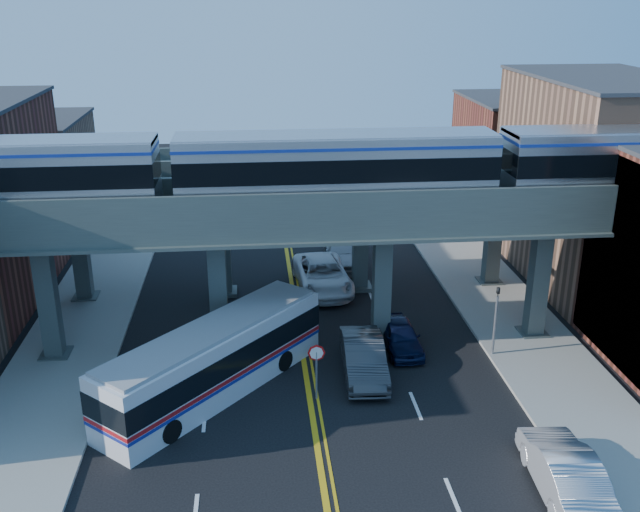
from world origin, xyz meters
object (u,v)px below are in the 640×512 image
(car_lane_b, at_px, (364,358))
(transit_bus, at_px, (215,361))
(stop_sign, at_px, (316,363))
(car_lane_c, at_px, (323,275))
(transit_train, at_px, (336,166))
(car_parked_curb, at_px, (564,470))
(traffic_signal, at_px, (496,314))
(car_lane_d, at_px, (343,251))
(car_lane_a, at_px, (401,336))

(car_lane_b, bearing_deg, transit_bus, -170.28)
(stop_sign, xyz_separation_m, car_lane_c, (1.50, 12.20, -0.87))
(transit_train, bearing_deg, car_parked_curb, -60.63)
(transit_train, distance_m, traffic_signal, 10.40)
(transit_train, xyz_separation_m, transit_bus, (-5.78, -4.01, -7.63))
(traffic_signal, xyz_separation_m, car_lane_c, (-7.40, 9.20, -1.41))
(car_lane_b, height_order, car_parked_curb, car_parked_curb)
(transit_train, relative_size, car_lane_b, 8.56)
(transit_bus, bearing_deg, stop_sign, -60.77)
(car_lane_b, bearing_deg, stop_sign, -139.37)
(traffic_signal, xyz_separation_m, transit_bus, (-13.29, -2.01, -0.73))
(stop_sign, relative_size, traffic_signal, 0.64)
(transit_train, distance_m, car_lane_d, 14.15)
(traffic_signal, relative_size, car_lane_c, 0.64)
(transit_bus, bearing_deg, car_lane_a, -28.37)
(stop_sign, relative_size, transit_bus, 0.25)
(car_lane_c, xyz_separation_m, car_lane_d, (1.76, 4.07, -0.04))
(car_lane_c, bearing_deg, car_parked_curb, -74.95)
(transit_train, height_order, car_parked_curb, transit_train)
(stop_sign, distance_m, car_lane_c, 12.32)
(car_lane_a, bearing_deg, car_lane_c, 108.89)
(stop_sign, bearing_deg, car_lane_a, 42.52)
(stop_sign, bearing_deg, car_lane_b, 38.22)
(transit_bus, relative_size, car_parked_curb, 1.96)
(car_lane_c, distance_m, car_lane_d, 4.44)
(stop_sign, distance_m, car_parked_curb, 10.75)
(car_lane_c, bearing_deg, car_lane_b, -89.25)
(car_lane_b, bearing_deg, car_lane_a, 48.93)
(transit_train, xyz_separation_m, car_parked_curb, (6.74, -11.98, -8.31))
(traffic_signal, xyz_separation_m, car_lane_b, (-6.54, -1.14, -1.42))
(car_lane_b, height_order, car_lane_c, car_lane_c)
(stop_sign, relative_size, car_parked_curb, 0.49)
(transit_train, xyz_separation_m, traffic_signal, (7.51, -2.00, -6.90))
(transit_bus, xyz_separation_m, car_lane_d, (7.65, 15.28, -0.71))
(car_lane_a, relative_size, car_lane_b, 0.80)
(transit_train, height_order, car_lane_d, transit_train)
(transit_train, relative_size, transit_bus, 4.32)
(car_lane_b, bearing_deg, car_lane_d, 88.85)
(car_lane_b, xyz_separation_m, car_lane_c, (-0.86, 10.34, 0.02))
(stop_sign, bearing_deg, car_parked_curb, -40.65)
(traffic_signal, height_order, car_lane_c, traffic_signal)
(stop_sign, xyz_separation_m, car_lane_a, (4.58, 4.20, -1.04))
(car_lane_a, bearing_deg, traffic_signal, -17.59)
(car_lane_a, bearing_deg, car_lane_b, -135.60)
(traffic_signal, distance_m, car_lane_c, 11.89)
(traffic_signal, distance_m, car_lane_b, 6.79)
(traffic_signal, bearing_deg, car_lane_b, -170.11)
(stop_sign, distance_m, traffic_signal, 9.41)
(stop_sign, relative_size, car_lane_b, 0.49)
(stop_sign, bearing_deg, transit_train, 74.50)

